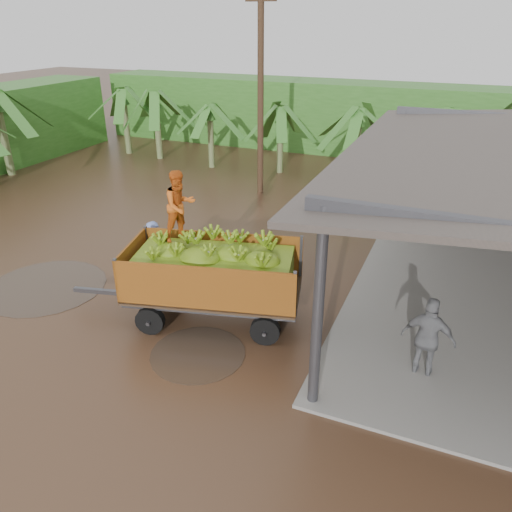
{
  "coord_description": "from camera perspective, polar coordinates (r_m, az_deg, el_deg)",
  "views": [
    {
      "loc": [
        7.18,
        -10.91,
        6.65
      ],
      "look_at": [
        3.11,
        -1.28,
        1.62
      ],
      "focal_mm": 35.0,
      "sensor_mm": 36.0,
      "label": 1
    }
  ],
  "objects": [
    {
      "name": "utility_pole",
      "position": [
        20.2,
        0.52,
        17.95
      ],
      "size": [
        1.2,
        0.24,
        7.76
      ],
      "color": "#47301E",
      "rests_on": "ground"
    },
    {
      "name": "hedge_north",
      "position": [
        28.85,
        4.18,
        15.93
      ],
      "size": [
        22.0,
        3.0,
        3.6
      ],
      "primitive_type": "cube",
      "color": "#2D661E",
      "rests_on": "ground"
    },
    {
      "name": "man_grey",
      "position": [
        10.56,
        19.07,
        -8.94
      ],
      "size": [
        1.09,
        0.52,
        1.81
      ],
      "primitive_type": "imported",
      "rotation": [
        0.0,
        0.0,
        3.07
      ],
      "color": "slate",
      "rests_on": "ground"
    },
    {
      "name": "man_blue",
      "position": [
        13.71,
        -11.41,
        0.38
      ],
      "size": [
        0.78,
        0.66,
        1.82
      ],
      "primitive_type": "imported",
      "rotation": [
        0.0,
        0.0,
        2.75
      ],
      "color": "#687CBD",
      "rests_on": "ground"
    },
    {
      "name": "ground",
      "position": [
        14.66,
        -9.29,
        -1.67
      ],
      "size": [
        100.0,
        100.0,
        0.0
      ],
      "primitive_type": "plane",
      "color": "black",
      "rests_on": "ground"
    },
    {
      "name": "banana_plants",
      "position": [
        21.62,
        -11.52,
        12.09
      ],
      "size": [
        24.57,
        20.56,
        4.06
      ],
      "color": "#2D661E",
      "rests_on": "ground"
    },
    {
      "name": "banana_trailer",
      "position": [
        11.72,
        -4.99,
        -1.85
      ],
      "size": [
        5.71,
        2.88,
        3.55
      ],
      "rotation": [
        0.0,
        0.0,
        0.24
      ],
      "color": "#BC6B1A",
      "rests_on": "ground"
    }
  ]
}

